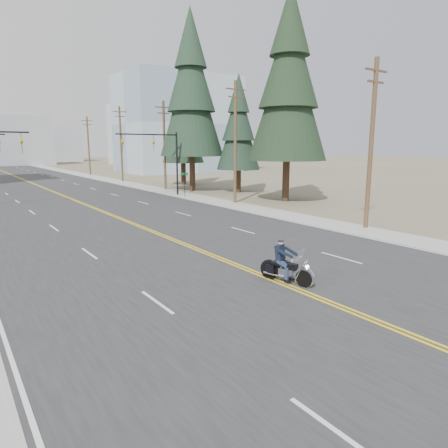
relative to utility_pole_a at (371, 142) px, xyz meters
name	(u,v)px	position (x,y,z in m)	size (l,w,h in m)	color
ground_plane	(340,307)	(-12.50, -8.00, -5.73)	(400.00, 400.00, 0.00)	#776D56
road	(19,178)	(-12.50, 62.00, -5.73)	(20.00, 200.00, 0.01)	#303033
sidewalk_right	(85,175)	(-1.00, 62.00, -5.73)	(3.00, 200.00, 0.01)	#A5A5A0
traffic_mast_right	(160,151)	(-3.52, 24.00, -0.79)	(7.10, 0.26, 7.00)	black
street_sign	(184,180)	(-1.70, 22.00, -3.93)	(0.90, 0.06, 2.62)	black
utility_pole_a	(371,142)	(0.00, 0.00, 0.00)	(2.20, 0.30, 11.00)	brown
utility_pole_b	(235,141)	(0.00, 15.00, 0.25)	(2.20, 0.30, 11.50)	brown
utility_pole_c	(164,144)	(0.00, 30.00, 0.00)	(2.20, 0.30, 11.00)	brown
utility_pole_d	(121,143)	(0.00, 45.00, 0.25)	(2.20, 0.30, 11.50)	brown
utility_pole_e	(89,145)	(0.00, 62.00, 0.00)	(2.20, 0.30, 11.00)	brown
glass_building	(178,125)	(19.50, 62.00, 4.27)	(24.00, 16.00, 20.00)	#9EB5CC
haze_bldg_b	(17,141)	(-4.50, 117.00, 1.27)	(18.00, 14.00, 14.00)	#ADB2B7
haze_bldg_c	(139,135)	(27.50, 102.00, 3.27)	(16.00, 12.00, 18.00)	#B7BCC6
haze_bldg_e	(58,145)	(12.50, 142.00, 0.27)	(14.00, 14.00, 12.00)	#B7BCC6
motorcyclist	(287,262)	(-12.27, -5.09, -4.85)	(0.97, 2.27, 1.77)	black
conifer_near	(289,80)	(4.95, 13.08, 6.02)	(7.73, 7.73, 20.46)	#382619
conifer_mid	(238,125)	(5.79, 22.19, 2.16)	(5.16, 5.16, 13.75)	#382619
conifer_tall	(191,88)	(2.12, 26.79, 6.59)	(7.73, 7.73, 21.46)	#382619
conifer_far	(182,120)	(5.14, 34.43, 3.37)	(5.92, 5.92, 15.86)	#382619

